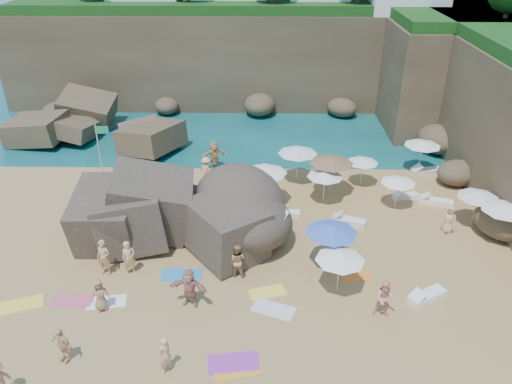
{
  "coord_description": "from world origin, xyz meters",
  "views": [
    {
      "loc": [
        2.41,
        -20.3,
        14.68
      ],
      "look_at": [
        2.0,
        3.0,
        2.0
      ],
      "focal_mm": 35.0,
      "sensor_mm": 36.0,
      "label": 1
    }
  ],
  "objects_px": {
    "lounger_0": "(285,213)",
    "parasol_2": "(325,174)",
    "person_stand_2": "(206,169)",
    "person_stand_5": "(214,155)",
    "person_stand_4": "(449,219)",
    "person_stand_6": "(165,355)",
    "flag_pole": "(101,148)",
    "person_stand_1": "(237,260)",
    "person_stand_0": "(129,258)",
    "person_stand_3": "(254,194)",
    "parasol_1": "(298,151)",
    "parasol_0": "(265,170)",
    "rock_outcrop": "(197,219)"
  },
  "relations": [
    {
      "from": "lounger_0",
      "to": "parasol_2",
      "type": "bearing_deg",
      "value": 35.21
    },
    {
      "from": "person_stand_2",
      "to": "person_stand_5",
      "type": "xyz_separation_m",
      "value": [
        0.37,
        1.86,
        0.16
      ]
    },
    {
      "from": "person_stand_4",
      "to": "person_stand_6",
      "type": "distance_m",
      "value": 16.49
    },
    {
      "from": "flag_pole",
      "to": "parasol_2",
      "type": "bearing_deg",
      "value": -7.73
    },
    {
      "from": "person_stand_1",
      "to": "person_stand_2",
      "type": "relative_size",
      "value": 1.07
    },
    {
      "from": "parasol_2",
      "to": "person_stand_6",
      "type": "bearing_deg",
      "value": -119.06
    },
    {
      "from": "person_stand_0",
      "to": "person_stand_3",
      "type": "relative_size",
      "value": 1.09
    },
    {
      "from": "flag_pole",
      "to": "parasol_1",
      "type": "distance_m",
      "value": 12.03
    },
    {
      "from": "flag_pole",
      "to": "person_stand_6",
      "type": "relative_size",
      "value": 2.55
    },
    {
      "from": "parasol_0",
      "to": "person_stand_2",
      "type": "bearing_deg",
      "value": 142.03
    },
    {
      "from": "person_stand_6",
      "to": "person_stand_1",
      "type": "bearing_deg",
      "value": -165.57
    },
    {
      "from": "parasol_1",
      "to": "lounger_0",
      "type": "xyz_separation_m",
      "value": [
        -0.85,
        -4.21,
        -2.02
      ]
    },
    {
      "from": "lounger_0",
      "to": "person_stand_6",
      "type": "xyz_separation_m",
      "value": [
        -4.81,
        -11.18,
        0.67
      ]
    },
    {
      "from": "lounger_0",
      "to": "person_stand_5",
      "type": "xyz_separation_m",
      "value": [
        -4.55,
        6.11,
        0.85
      ]
    },
    {
      "from": "person_stand_0",
      "to": "person_stand_3",
      "type": "bearing_deg",
      "value": 15.76
    },
    {
      "from": "rock_outcrop",
      "to": "person_stand_6",
      "type": "relative_size",
      "value": 5.72
    },
    {
      "from": "parasol_1",
      "to": "person_stand_6",
      "type": "distance_m",
      "value": 16.46
    },
    {
      "from": "flag_pole",
      "to": "parasol_2",
      "type": "height_order",
      "value": "flag_pole"
    },
    {
      "from": "parasol_1",
      "to": "person_stand_3",
      "type": "xyz_separation_m",
      "value": [
        -2.66,
        -3.18,
        -1.35
      ]
    },
    {
      "from": "rock_outcrop",
      "to": "person_stand_5",
      "type": "xyz_separation_m",
      "value": [
        0.41,
        6.61,
        0.97
      ]
    },
    {
      "from": "person_stand_0",
      "to": "person_stand_2",
      "type": "distance_m",
      "value": 9.99
    },
    {
      "from": "flag_pole",
      "to": "person_stand_1",
      "type": "distance_m",
      "value": 12.56
    },
    {
      "from": "person_stand_2",
      "to": "person_stand_5",
      "type": "height_order",
      "value": "person_stand_5"
    },
    {
      "from": "parasol_0",
      "to": "parasol_2",
      "type": "height_order",
      "value": "parasol_0"
    },
    {
      "from": "parasol_2",
      "to": "person_stand_2",
      "type": "xyz_separation_m",
      "value": [
        -7.21,
        2.65,
        -1.02
      ]
    },
    {
      "from": "person_stand_1",
      "to": "person_stand_3",
      "type": "height_order",
      "value": "person_stand_1"
    },
    {
      "from": "person_stand_0",
      "to": "person_stand_1",
      "type": "bearing_deg",
      "value": -33.63
    },
    {
      "from": "parasol_1",
      "to": "person_stand_6",
      "type": "bearing_deg",
      "value": -110.18
    },
    {
      "from": "parasol_0",
      "to": "person_stand_1",
      "type": "relative_size",
      "value": 1.47
    },
    {
      "from": "person_stand_2",
      "to": "flag_pole",
      "type": "bearing_deg",
      "value": 42.3
    },
    {
      "from": "parasol_2",
      "to": "person_stand_0",
      "type": "height_order",
      "value": "parasol_2"
    },
    {
      "from": "parasol_2",
      "to": "person_stand_5",
      "type": "xyz_separation_m",
      "value": [
        -6.84,
        4.51,
        -0.86
      ]
    },
    {
      "from": "person_stand_6",
      "to": "rock_outcrop",
      "type": "bearing_deg",
      "value": -142.31
    },
    {
      "from": "rock_outcrop",
      "to": "parasol_0",
      "type": "height_order",
      "value": "parasol_0"
    },
    {
      "from": "flag_pole",
      "to": "parasol_0",
      "type": "height_order",
      "value": "flag_pole"
    },
    {
      "from": "lounger_0",
      "to": "person_stand_2",
      "type": "relative_size",
      "value": 1.01
    },
    {
      "from": "parasol_2",
      "to": "person_stand_3",
      "type": "relative_size",
      "value": 1.32
    },
    {
      "from": "parasol_1",
      "to": "parasol_2",
      "type": "distance_m",
      "value": 3.0
    },
    {
      "from": "flag_pole",
      "to": "lounger_0",
      "type": "distance_m",
      "value": 11.92
    },
    {
      "from": "person_stand_6",
      "to": "person_stand_3",
      "type": "bearing_deg",
      "value": -156.94
    },
    {
      "from": "parasol_1",
      "to": "person_stand_4",
      "type": "height_order",
      "value": "parasol_1"
    },
    {
      "from": "person_stand_4",
      "to": "person_stand_2",
      "type": "bearing_deg",
      "value": -172.0
    },
    {
      "from": "person_stand_1",
      "to": "rock_outcrop",
      "type": "bearing_deg",
      "value": -51.11
    },
    {
      "from": "person_stand_0",
      "to": "person_stand_6",
      "type": "bearing_deg",
      "value": -97.6
    },
    {
      "from": "parasol_0",
      "to": "person_stand_6",
      "type": "distance_m",
      "value": 13.11
    },
    {
      "from": "rock_outcrop",
      "to": "person_stand_5",
      "type": "distance_m",
      "value": 6.69
    },
    {
      "from": "rock_outcrop",
      "to": "person_stand_3",
      "type": "relative_size",
      "value": 5.72
    },
    {
      "from": "rock_outcrop",
      "to": "person_stand_3",
      "type": "xyz_separation_m",
      "value": [
        3.15,
        1.53,
        0.8
      ]
    },
    {
      "from": "flag_pole",
      "to": "person_stand_5",
      "type": "bearing_deg",
      "value": 22.15
    },
    {
      "from": "person_stand_5",
      "to": "person_stand_6",
      "type": "xyz_separation_m",
      "value": [
        -0.26,
        -17.29,
        -0.17
      ]
    }
  ]
}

